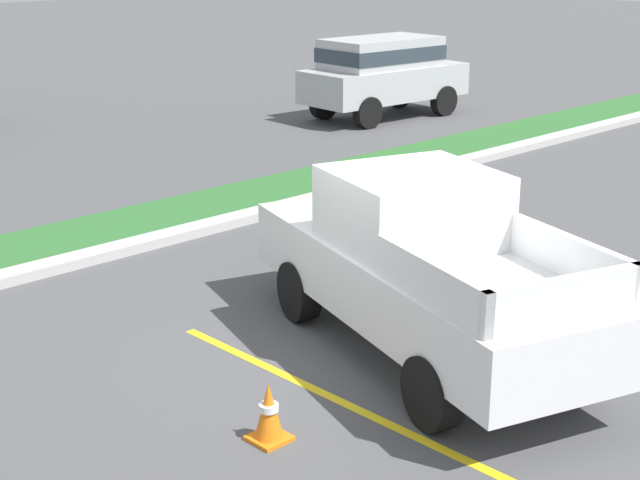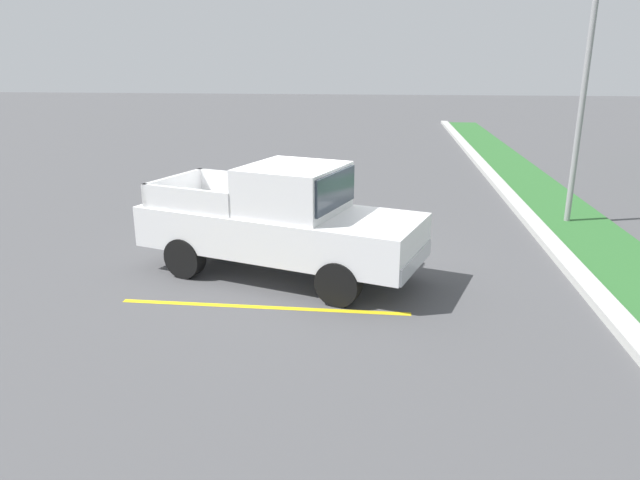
% 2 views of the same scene
% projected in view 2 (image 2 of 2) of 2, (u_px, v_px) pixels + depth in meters
% --- Properties ---
extents(ground_plane, '(120.00, 120.00, 0.00)m').
position_uv_depth(ground_plane, '(312.00, 268.00, 11.29)').
color(ground_plane, '#4C4C4F').
extents(parking_line_near, '(0.12, 4.80, 0.01)m').
position_uv_depth(parking_line_near, '(293.00, 249.00, 12.42)').
color(parking_line_near, yellow).
rests_on(parking_line_near, ground).
extents(parking_line_far, '(0.12, 4.80, 0.01)m').
position_uv_depth(parking_line_far, '(264.00, 307.00, 9.48)').
color(parking_line_far, yellow).
rests_on(parking_line_far, ground).
extents(curb_strip, '(56.00, 0.40, 0.15)m').
position_uv_depth(curb_strip, '(579.00, 275.00, 10.72)').
color(curb_strip, '#B2B2AD').
rests_on(curb_strip, ground).
extents(pickup_truck_main, '(3.42, 5.55, 2.10)m').
position_uv_depth(pickup_truck_main, '(282.00, 222.00, 10.63)').
color(pickup_truck_main, black).
rests_on(pickup_truck_main, ground).
extents(street_light, '(0.24, 1.49, 7.12)m').
position_uv_depth(street_light, '(582.00, 50.00, 13.21)').
color(street_light, gray).
rests_on(street_light, ground).
extents(traffic_cone, '(0.36, 0.36, 0.60)m').
position_uv_depth(traffic_cone, '(288.00, 222.00, 13.37)').
color(traffic_cone, orange).
rests_on(traffic_cone, ground).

